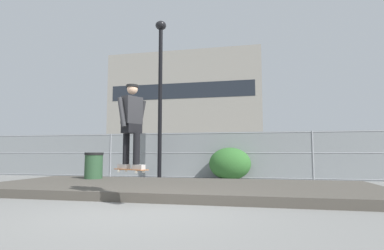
% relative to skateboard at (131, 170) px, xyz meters
% --- Properties ---
extents(ground_plane, '(120.00, 120.00, 0.00)m').
position_rel_skateboard_xyz_m(ground_plane, '(0.33, -0.51, -0.69)').
color(ground_plane, slate).
extents(gravel_berm, '(10.14, 3.91, 0.20)m').
position_rel_skateboard_xyz_m(gravel_berm, '(0.33, 2.31, -0.59)').
color(gravel_berm, '#4C473F').
rests_on(gravel_berm, ground_plane).
extents(skateboard, '(0.80, 0.54, 0.07)m').
position_rel_skateboard_xyz_m(skateboard, '(0.00, 0.00, 0.00)').
color(skateboard, '#9E5B33').
extents(skater, '(0.69, 0.62, 1.67)m').
position_rel_skateboard_xyz_m(skater, '(0.00, 0.00, 0.95)').
color(skater, '#B2ADA8').
rests_on(skater, skateboard).
extents(chain_fence, '(24.69, 0.06, 1.85)m').
position_rel_skateboard_xyz_m(chain_fence, '(0.33, 6.54, 0.24)').
color(chain_fence, gray).
rests_on(chain_fence, ground_plane).
extents(street_lamp, '(0.44, 0.44, 6.42)m').
position_rel_skateboard_xyz_m(street_lamp, '(-1.37, 5.95, 3.34)').
color(street_lamp, black).
rests_on(street_lamp, ground_plane).
extents(parked_car_near, '(4.46, 2.06, 1.66)m').
position_rel_skateboard_xyz_m(parked_car_near, '(-3.77, 9.50, 0.15)').
color(parked_car_near, '#474C54').
rests_on(parked_car_near, ground_plane).
extents(parked_car_mid, '(4.46, 2.06, 1.66)m').
position_rel_skateboard_xyz_m(parked_car_mid, '(2.71, 9.88, 0.15)').
color(parked_car_mid, '#B7BABF').
rests_on(parked_car_mid, ground_plane).
extents(library_building, '(25.52, 12.58, 17.75)m').
position_rel_skateboard_xyz_m(library_building, '(-9.38, 47.02, 8.19)').
color(library_building, gray).
rests_on(library_building, ground_plane).
extents(shrub_left, '(1.59, 1.30, 1.23)m').
position_rel_skateboard_xyz_m(shrub_left, '(1.38, 6.10, -0.08)').
color(shrub_left, '#336B2D').
rests_on(shrub_left, ground_plane).
extents(trash_bin, '(0.59, 0.59, 1.03)m').
position_rel_skateboard_xyz_m(trash_bin, '(-2.73, 3.36, -0.17)').
color(trash_bin, '#2D5133').
rests_on(trash_bin, ground_plane).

